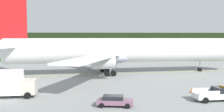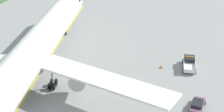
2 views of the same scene
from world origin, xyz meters
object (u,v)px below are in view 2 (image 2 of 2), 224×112
staff_car (198,105)px  apron_cone (161,66)px  airliner (35,50)px  ops_pickup_truck (189,63)px

staff_car → apron_cone: staff_car is taller
airliner → ops_pickup_truck: size_ratio=10.74×
airliner → apron_cone: airliner is taller
staff_car → apron_cone: size_ratio=6.42×
apron_cone → airliner: bearing=114.3°
apron_cone → staff_car: bearing=-149.6°
airliner → ops_pickup_truck: (10.73, -25.37, -4.38)m
airliner → ops_pickup_truck: airliner is taller
ops_pickup_truck → apron_cone: (-1.48, 4.94, -0.57)m
ops_pickup_truck → staff_car: (-13.46, -2.08, -0.20)m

